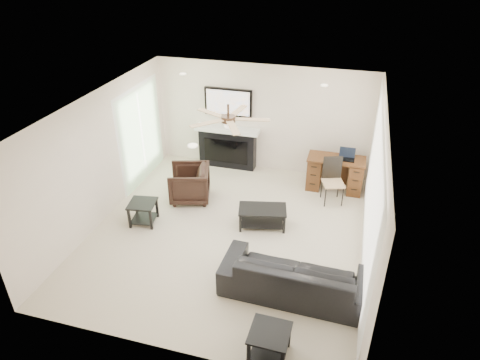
{
  "coord_description": "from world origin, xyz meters",
  "views": [
    {
      "loc": [
        1.97,
        -6.24,
        4.88
      ],
      "look_at": [
        0.17,
        0.21,
        1.05
      ],
      "focal_mm": 32.0,
      "sensor_mm": 36.0,
      "label": 1
    }
  ],
  "objects_px": {
    "armchair": "(189,184)",
    "coffee_table": "(262,217)",
    "sofa": "(296,276)",
    "fireplace_unit": "(227,130)",
    "desk": "(335,174)"
  },
  "relations": [
    {
      "from": "armchair",
      "to": "coffee_table",
      "type": "distance_m",
      "value": 1.8
    },
    {
      "from": "fireplace_unit",
      "to": "desk",
      "type": "relative_size",
      "value": 1.57
    },
    {
      "from": "sofa",
      "to": "coffee_table",
      "type": "distance_m",
      "value": 1.84
    },
    {
      "from": "sofa",
      "to": "desk",
      "type": "relative_size",
      "value": 1.9
    },
    {
      "from": "desk",
      "to": "coffee_table",
      "type": "bearing_deg",
      "value": -123.98
    },
    {
      "from": "sofa",
      "to": "desk",
      "type": "distance_m",
      "value": 3.4
    },
    {
      "from": "sofa",
      "to": "coffee_table",
      "type": "relative_size",
      "value": 2.57
    },
    {
      "from": "fireplace_unit",
      "to": "sofa",
      "type": "bearing_deg",
      "value": -59.16
    },
    {
      "from": "coffee_table",
      "to": "desk",
      "type": "bearing_deg",
      "value": 43.54
    },
    {
      "from": "coffee_table",
      "to": "desk",
      "type": "relative_size",
      "value": 0.74
    },
    {
      "from": "armchair",
      "to": "coffee_table",
      "type": "xyz_separation_m",
      "value": [
        1.7,
        -0.55,
        -0.17
      ]
    },
    {
      "from": "coffee_table",
      "to": "fireplace_unit",
      "type": "bearing_deg",
      "value": 109.41
    },
    {
      "from": "sofa",
      "to": "desk",
      "type": "bearing_deg",
      "value": -93.48
    },
    {
      "from": "sofa",
      "to": "fireplace_unit",
      "type": "xyz_separation_m",
      "value": [
        -2.27,
        3.81,
        0.62
      ]
    },
    {
      "from": "desk",
      "to": "sofa",
      "type": "bearing_deg",
      "value": -95.15
    }
  ]
}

